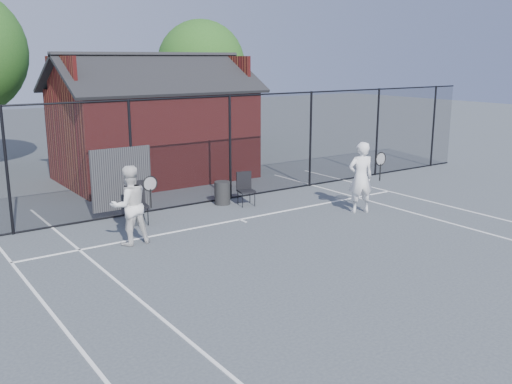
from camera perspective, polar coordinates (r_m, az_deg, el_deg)
ground at (r=12.21m, az=6.16°, el=-5.97°), size 80.00×80.00×0.00m
court_lines at (r=11.31m, az=10.59°, el=-7.69°), size 11.02×18.00×0.01m
fence at (r=15.70m, az=-6.63°, el=3.80°), size 22.04×3.00×3.00m
clubhouse at (r=19.58m, az=-10.18°, el=6.03°), size 6.50×4.36×4.19m
tree_right at (r=26.61m, az=-5.51°, el=12.58°), size 3.97×3.97×5.70m
player_front at (r=15.22m, az=10.44°, el=1.46°), size 0.90×0.73×1.89m
player_back at (r=12.71m, az=-12.54°, el=-1.30°), size 0.96×0.71×1.76m
chair_left at (r=14.26m, az=-11.81°, el=-1.18°), size 0.57×0.59×1.03m
chair_right at (r=15.77m, az=-0.98°, el=0.25°), size 0.52×0.54×0.91m
waste_bin at (r=15.96m, az=-3.39°, el=-0.09°), size 0.53×0.53×0.65m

